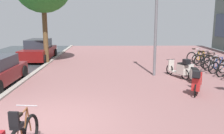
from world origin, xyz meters
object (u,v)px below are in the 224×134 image
object	(u,v)px
bicycle_rack_08	(204,60)
bicycle_rack_10	(196,57)
scooter_mid	(180,69)
lamp_post	(156,12)
bicycle_rack_07	(211,62)
scooter_far	(193,74)
bicycle_rack_05	(219,67)
bicycle_rack_09	(201,59)
bicycle_rack_06	(213,65)
scooter_near	(197,82)
parked_car_far	(39,50)

from	to	relation	value
bicycle_rack_08	bicycle_rack_10	distance (m)	1.45
bicycle_rack_08	scooter_mid	size ratio (longest dim) A/B	0.83
lamp_post	bicycle_rack_07	bearing A→B (deg)	26.85
scooter_mid	scooter_far	xyz separation A→B (m)	(0.42, -0.73, -0.09)
bicycle_rack_05	bicycle_rack_09	world-z (taller)	bicycle_rack_05
scooter_far	lamp_post	world-z (taller)	lamp_post
bicycle_rack_07	bicycle_rack_08	xyz separation A→B (m)	(-0.09, 0.72, 0.00)
bicycle_rack_06	scooter_mid	xyz separation A→B (m)	(-2.43, -1.71, 0.14)
scooter_near	bicycle_rack_10	bearing A→B (deg)	70.44
bicycle_rack_08	bicycle_rack_09	size ratio (longest dim) A/B	1.07
scooter_near	parked_car_far	bearing A→B (deg)	136.17
bicycle_rack_10	parked_car_far	distance (m)	11.02
bicycle_rack_06	lamp_post	distance (m)	4.78
lamp_post	scooter_mid	bearing A→B (deg)	-24.72
scooter_mid	lamp_post	size ratio (longest dim) A/B	0.29
bicycle_rack_09	scooter_far	xyz separation A→B (m)	(-2.11, -4.61, 0.04)
lamp_post	scooter_far	bearing A→B (deg)	-38.52
bicycle_rack_07	parked_car_far	xyz separation A→B (m)	(-11.10, 3.03, 0.33)
bicycle_rack_05	scooter_near	xyz separation A→B (m)	(-2.52, -3.60, 0.12)
scooter_near	parked_car_far	xyz separation A→B (m)	(-8.42, 8.08, 0.22)
bicycle_rack_07	parked_car_far	bearing A→B (deg)	164.73
bicycle_rack_07	lamp_post	distance (m)	5.09
parked_car_far	lamp_post	size ratio (longest dim) A/B	0.70
bicycle_rack_07	lamp_post	bearing A→B (deg)	-153.15
scooter_near	lamp_post	bearing A→B (deg)	108.48
bicycle_rack_08	scooter_near	size ratio (longest dim) A/B	0.89
bicycle_rack_05	scooter_mid	xyz separation A→B (m)	(-2.40, -0.99, 0.13)
bicycle_rack_07	bicycle_rack_08	world-z (taller)	bicycle_rack_08
bicycle_rack_10	bicycle_rack_05	bearing A→B (deg)	-90.70
bicycle_rack_10	scooter_near	xyz separation A→B (m)	(-2.56, -7.21, 0.11)
bicycle_rack_07	scooter_mid	xyz separation A→B (m)	(-2.57, -2.44, 0.11)
bicycle_rack_05	lamp_post	size ratio (longest dim) A/B	0.22
parked_car_far	bicycle_rack_10	bearing A→B (deg)	-4.50
bicycle_rack_07	bicycle_rack_09	bearing A→B (deg)	91.78
scooter_near	parked_car_far	size ratio (longest dim) A/B	0.38
bicycle_rack_08	bicycle_rack_10	bearing A→B (deg)	91.31
lamp_post	bicycle_rack_08	bearing A→B (deg)	35.64
bicycle_rack_09	scooter_mid	xyz separation A→B (m)	(-2.52, -3.88, 0.14)
bicycle_rack_09	scooter_mid	world-z (taller)	scooter_mid
bicycle_rack_08	parked_car_far	size ratio (longest dim) A/B	0.34
scooter_far	parked_car_far	size ratio (longest dim) A/B	0.44
bicycle_rack_05	scooter_near	size ratio (longest dim) A/B	0.82
bicycle_rack_05	bicycle_rack_10	world-z (taller)	bicycle_rack_10
scooter_near	scooter_far	size ratio (longest dim) A/B	0.87
bicycle_rack_05	scooter_mid	world-z (taller)	scooter_mid
bicycle_rack_07	scooter_far	xyz separation A→B (m)	(-2.15, -3.16, 0.02)
bicycle_rack_08	parked_car_far	distance (m)	11.26
bicycle_rack_06	lamp_post	bearing A→B (deg)	-161.98
bicycle_rack_06	bicycle_rack_07	xyz separation A→B (m)	(0.14, 0.72, 0.02)
parked_car_far	lamp_post	xyz separation A→B (m)	(7.36, -4.93, 2.55)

